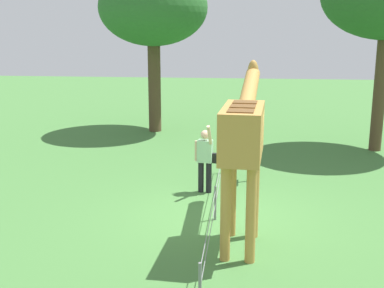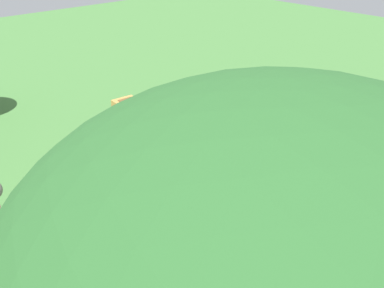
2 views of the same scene
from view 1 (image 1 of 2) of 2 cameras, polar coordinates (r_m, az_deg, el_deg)
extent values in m
plane|color=#427538|center=(10.75, 3.45, -8.70)|extent=(60.00, 60.00, 0.00)
cylinder|color=#BC8942|center=(9.73, 4.58, -5.59)|extent=(0.18, 0.18, 1.76)
cylinder|color=#BC8942|center=(9.70, 7.18, -5.71)|extent=(0.18, 0.18, 1.76)
cylinder|color=#BC8942|center=(8.70, 3.86, -7.91)|extent=(0.18, 0.18, 1.76)
cylinder|color=#BC8942|center=(8.67, 6.78, -8.05)|extent=(0.18, 0.18, 1.76)
cube|color=#BC8942|center=(8.83, 5.81, 1.39)|extent=(1.74, 0.81, 0.90)
cube|color=brown|center=(9.24, 6.12, 4.82)|extent=(0.39, 0.46, 0.02)
cube|color=brown|center=(8.75, 5.88, 4.34)|extent=(0.39, 0.46, 0.02)
cube|color=brown|center=(8.25, 5.61, 3.81)|extent=(0.39, 0.46, 0.02)
cylinder|color=#BC8942|center=(10.47, 6.62, 6.12)|extent=(2.39, 0.48, 0.81)
ellipsoid|color=#BC8942|center=(11.59, 7.02, 8.03)|extent=(0.42, 0.29, 0.68)
cylinder|color=brown|center=(11.57, 6.75, 8.93)|extent=(0.05, 0.05, 0.14)
cylinder|color=brown|center=(11.57, 7.35, 8.91)|extent=(0.05, 0.05, 0.14)
cylinder|color=black|center=(12.32, 1.94, -3.85)|extent=(0.14, 0.14, 0.78)
cylinder|color=black|center=(12.36, 1.03, -3.78)|extent=(0.14, 0.14, 0.78)
cube|color=#93C699|center=(12.16, 1.51, -0.82)|extent=(0.29, 0.39, 0.55)
sphere|color=#D8AD8C|center=(12.07, 1.52, 1.09)|extent=(0.22, 0.22, 0.22)
cylinder|color=#D8AD8C|center=(11.80, 2.01, 1.04)|extent=(0.35, 0.13, 0.52)
cylinder|color=#D8AD8C|center=(12.21, 0.50, -0.78)|extent=(0.08, 0.08, 0.50)
cube|color=black|center=(12.21, 2.56, -1.63)|extent=(0.15, 0.22, 0.24)
cylinder|color=brown|center=(17.38, 20.72, 5.46)|extent=(0.39, 0.39, 3.81)
cylinder|color=brown|center=(19.47, -4.33, 6.58)|extent=(0.49, 0.49, 3.50)
ellipsoid|color=#2D662D|center=(19.34, -4.49, 15.38)|extent=(4.10, 4.10, 2.87)
cylinder|color=black|center=(13.27, 6.67, -2.29)|extent=(0.06, 0.06, 0.95)
cube|color=#2D2D2D|center=(13.11, 6.74, 0.47)|extent=(0.56, 0.21, 0.38)
cylinder|color=slate|center=(7.44, 0.92, -16.06)|extent=(0.05, 0.05, 0.75)
cylinder|color=slate|center=(10.62, 2.69, -6.80)|extent=(0.05, 0.05, 0.75)
cylinder|color=slate|center=(13.96, 3.60, -1.87)|extent=(0.05, 0.05, 0.75)
cube|color=slate|center=(10.54, 2.70, -5.46)|extent=(7.00, 0.01, 0.01)
cube|color=slate|center=(10.64, 2.69, -6.99)|extent=(7.00, 0.01, 0.01)
camera|label=2|loc=(19.24, 27.25, 21.89)|focal=39.58mm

